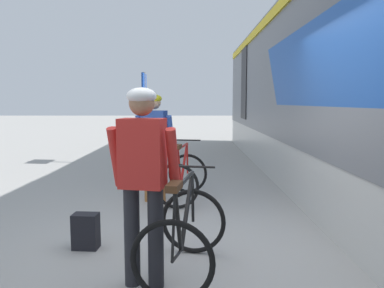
{
  "coord_description": "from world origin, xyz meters",
  "views": [
    {
      "loc": [
        -0.18,
        -3.79,
        1.64
      ],
      "look_at": [
        -0.17,
        1.33,
        1.05
      ],
      "focal_mm": 34.31,
      "sensor_mm": 36.0,
      "label": 1
    }
  ],
  "objects_px": {
    "cyclist_near_in_red": "(143,170)",
    "bicycle_near_black": "(184,234)",
    "backpack_on_platform": "(86,231)",
    "platform_sign_post": "(144,102)",
    "bicycle_far_red": "(182,177)",
    "cyclist_far_in_blue": "(154,138)"
  },
  "relations": [
    {
      "from": "backpack_on_platform",
      "to": "platform_sign_post",
      "type": "distance_m",
      "value": 5.82
    },
    {
      "from": "cyclist_far_in_blue",
      "to": "bicycle_near_black",
      "type": "distance_m",
      "value": 2.72
    },
    {
      "from": "bicycle_near_black",
      "to": "bicycle_far_red",
      "type": "xyz_separation_m",
      "value": [
        -0.08,
        2.67,
        0.0
      ]
    },
    {
      "from": "cyclist_near_in_red",
      "to": "backpack_on_platform",
      "type": "height_order",
      "value": "cyclist_near_in_red"
    },
    {
      "from": "cyclist_far_in_blue",
      "to": "bicycle_far_red",
      "type": "relative_size",
      "value": 1.51
    },
    {
      "from": "backpack_on_platform",
      "to": "platform_sign_post",
      "type": "xyz_separation_m",
      "value": [
        -0.05,
        5.64,
        1.42
      ]
    },
    {
      "from": "platform_sign_post",
      "to": "bicycle_far_red",
      "type": "bearing_deg",
      "value": -73.28
    },
    {
      "from": "bicycle_near_black",
      "to": "platform_sign_post",
      "type": "relative_size",
      "value": 0.49
    },
    {
      "from": "cyclist_near_in_red",
      "to": "bicycle_near_black",
      "type": "bearing_deg",
      "value": 29.12
    },
    {
      "from": "bicycle_near_black",
      "to": "backpack_on_platform",
      "type": "relative_size",
      "value": 2.94
    },
    {
      "from": "cyclist_far_in_blue",
      "to": "bicycle_far_red",
      "type": "height_order",
      "value": "cyclist_far_in_blue"
    },
    {
      "from": "cyclist_near_in_red",
      "to": "platform_sign_post",
      "type": "distance_m",
      "value": 6.55
    },
    {
      "from": "platform_sign_post",
      "to": "cyclist_near_in_red",
      "type": "bearing_deg",
      "value": -82.81
    },
    {
      "from": "backpack_on_platform",
      "to": "bicycle_near_black",
      "type": "bearing_deg",
      "value": -25.5
    },
    {
      "from": "cyclist_near_in_red",
      "to": "bicycle_far_red",
      "type": "distance_m",
      "value": 2.95
    },
    {
      "from": "cyclist_near_in_red",
      "to": "bicycle_near_black",
      "type": "xyz_separation_m",
      "value": [
        0.35,
        0.2,
        -0.65
      ]
    },
    {
      "from": "bicycle_near_black",
      "to": "bicycle_far_red",
      "type": "height_order",
      "value": "same"
    },
    {
      "from": "cyclist_far_in_blue",
      "to": "bicycle_near_black",
      "type": "bearing_deg",
      "value": -78.34
    },
    {
      "from": "bicycle_far_red",
      "to": "platform_sign_post",
      "type": "bearing_deg",
      "value": 106.72
    },
    {
      "from": "cyclist_near_in_red",
      "to": "bicycle_near_black",
      "type": "height_order",
      "value": "cyclist_near_in_red"
    },
    {
      "from": "bicycle_far_red",
      "to": "backpack_on_platform",
      "type": "xyz_separation_m",
      "value": [
        -1.03,
        -2.04,
        -0.2
      ]
    },
    {
      "from": "cyclist_far_in_blue",
      "to": "platform_sign_post",
      "type": "bearing_deg",
      "value": 99.74
    }
  ]
}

